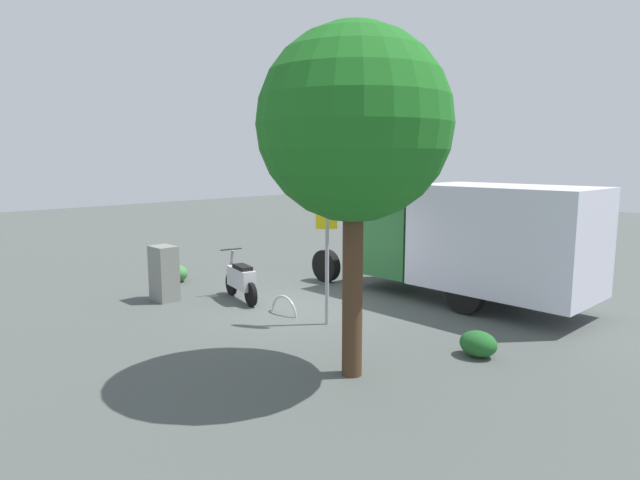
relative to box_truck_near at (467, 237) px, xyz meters
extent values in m
plane|color=#4A504C|center=(2.44, 3.06, -1.58)|extent=(60.00, 60.00, 0.00)
cylinder|color=black|center=(-0.61, -0.92, -1.13)|extent=(0.91, 0.29, 0.90)
cylinder|color=black|center=(-0.52, 0.98, -1.13)|extent=(0.91, 0.29, 0.90)
cylinder|color=black|center=(3.80, -1.13, -1.13)|extent=(0.91, 0.29, 0.90)
cylinder|color=black|center=(3.89, 0.77, -1.13)|extent=(0.91, 0.29, 0.90)
cube|color=silver|center=(-0.97, 0.05, 0.06)|extent=(4.02, 2.38, 2.38)
cube|color=#2B6B35|center=(1.99, -0.09, -0.18)|extent=(1.90, 2.18, 1.90)
cube|color=black|center=(1.99, -0.09, 0.42)|extent=(1.91, 2.02, 0.60)
cylinder|color=black|center=(4.60, 3.53, -1.30)|extent=(0.57, 0.25, 0.56)
cylinder|color=black|center=(3.40, 3.88, -1.30)|extent=(0.57, 0.25, 0.56)
cube|color=silver|center=(3.95, 3.72, -1.02)|extent=(1.15, 0.61, 0.48)
cube|color=black|center=(3.85, 3.75, -0.75)|extent=(0.69, 0.44, 0.12)
cylinder|color=slate|center=(4.55, 3.55, -0.75)|extent=(0.29, 0.14, 0.69)
cylinder|color=black|center=(4.55, 3.55, -0.40)|extent=(0.19, 0.54, 0.04)
cylinder|color=#9E9EA3|center=(1.15, 3.67, -0.05)|extent=(0.08, 0.08, 3.06)
cylinder|color=red|center=(1.15, 3.69, 1.29)|extent=(0.71, 0.32, 0.76)
cube|color=yellow|center=(1.15, 3.69, 0.65)|extent=(0.33, 0.33, 0.44)
cylinder|color=#47301E|center=(-0.96, 5.35, -0.12)|extent=(0.32, 0.32, 2.90)
sphere|color=#1B661C|center=(-0.96, 5.35, 2.36)|extent=(2.95, 2.95, 2.95)
cube|color=gray|center=(5.33, 4.99, -0.91)|extent=(0.68, 0.52, 1.34)
torus|color=#B7B7BC|center=(2.35, 3.78, -1.58)|extent=(0.85, 0.10, 0.85)
ellipsoid|color=#205E25|center=(-2.03, 3.21, -1.35)|extent=(0.66, 0.54, 0.45)
ellipsoid|color=#3F7E41|center=(6.92, 3.68, -1.34)|extent=(0.69, 0.57, 0.47)
camera|label=1|loc=(-6.31, 11.67, 1.85)|focal=30.46mm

